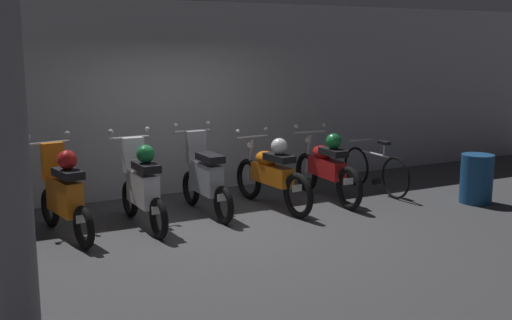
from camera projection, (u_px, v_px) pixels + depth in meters
ground_plane at (228, 227)px, 8.22m from camera, size 80.00×80.00×0.00m
back_wall at (168, 99)px, 9.97m from camera, size 16.00×0.30×3.11m
motorbike_slot_0 at (64, 193)px, 7.71m from camera, size 0.58×1.67×1.29m
motorbike_slot_1 at (142, 185)px, 8.14m from camera, size 0.59×1.68×1.29m
motorbike_slot_2 at (205, 178)px, 8.82m from camera, size 0.59×1.68×1.29m
motorbike_slot_3 at (272, 173)px, 9.12m from camera, size 0.59×1.95×1.15m
motorbike_slot_4 at (326, 167)px, 9.61m from camera, size 0.59×1.95×1.15m
bicycle at (375, 171)px, 10.15m from camera, size 0.50×1.73×0.89m
support_pillar at (0, 162)px, 4.48m from camera, size 0.43×0.43×3.11m
trash_bin at (476, 179)px, 9.45m from camera, size 0.49×0.49×0.76m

